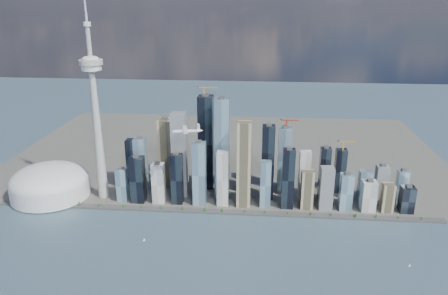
# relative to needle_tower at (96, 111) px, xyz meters

# --- Properties ---
(ground) EXTENTS (4000.00, 4000.00, 0.00)m
(ground) POSITION_rel_needle_tower_xyz_m (300.00, -310.00, -235.84)
(ground) COLOR #2F3F52
(ground) RESTS_ON ground
(seawall) EXTENTS (1100.00, 22.00, 4.00)m
(seawall) POSITION_rel_needle_tower_xyz_m (300.00, -60.00, -233.84)
(seawall) COLOR #383838
(seawall) RESTS_ON ground
(land) EXTENTS (1400.00, 900.00, 3.00)m
(land) POSITION_rel_needle_tower_xyz_m (300.00, 390.00, -234.34)
(land) COLOR #4C4C47
(land) RESTS_ON ground
(shoreline_trees) EXTENTS (960.53, 7.20, 8.80)m
(shoreline_trees) POSITION_rel_needle_tower_xyz_m (300.00, -60.00, -227.06)
(shoreline_trees) COLOR #3F2D1E
(shoreline_trees) RESTS_ON seawall
(skyscraper_cluster) EXTENTS (736.00, 142.00, 282.39)m
(skyscraper_cluster) POSITION_rel_needle_tower_xyz_m (359.61, 26.81, -147.68)
(skyscraper_cluster) COLOR black
(skyscraper_cluster) RESTS_ON land
(needle_tower) EXTENTS (56.00, 56.00, 550.50)m
(needle_tower) POSITION_rel_needle_tower_xyz_m (0.00, 0.00, 0.00)
(needle_tower) COLOR #AFB0AA
(needle_tower) RESTS_ON land
(dome_stadium) EXTENTS (200.00, 200.00, 86.00)m
(dome_stadium) POSITION_rel_needle_tower_xyz_m (-140.00, -10.00, -196.40)
(dome_stadium) COLOR silver
(dome_stadium) RESTS_ON land
(airplane) EXTENTS (70.94, 63.15, 17.42)m
(airplane) POSITION_rel_needle_tower_xyz_m (243.24, -93.77, -16.78)
(airplane) COLOR white
(airplane) RESTS_ON ground
(sailboat_west) EXTENTS (5.90, 3.18, 8.27)m
(sailboat_west) POSITION_rel_needle_tower_xyz_m (162.72, -205.71, -233.19)
(sailboat_west) COLOR silver
(sailboat_west) RESTS_ON ground
(sailboat_east) EXTENTS (6.02, 2.88, 8.35)m
(sailboat_east) POSITION_rel_needle_tower_xyz_m (708.75, -252.45, -233.16)
(sailboat_east) COLOR silver
(sailboat_east) RESTS_ON ground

